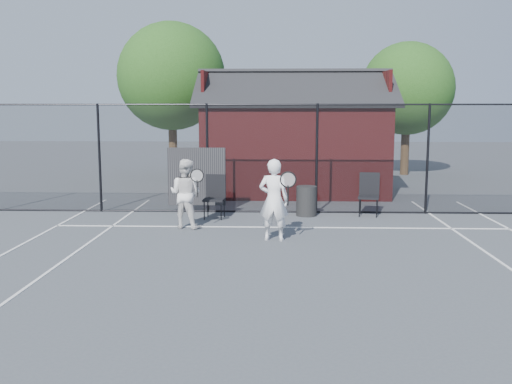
{
  "coord_description": "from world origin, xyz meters",
  "views": [
    {
      "loc": [
        -0.09,
        -10.57,
        2.84
      ],
      "look_at": [
        -0.53,
        1.4,
        1.1
      ],
      "focal_mm": 40.0,
      "sensor_mm": 36.0,
      "label": 1
    }
  ],
  "objects_px": {
    "chair_right": "(369,195)",
    "waste_bin": "(307,201)",
    "clubhouse": "(294,146)",
    "player_front": "(274,200)",
    "chair_left": "(214,197)",
    "player_back": "(185,194)"
  },
  "relations": [
    {
      "from": "chair_left",
      "to": "player_back",
      "type": "bearing_deg",
      "value": -109.73
    },
    {
      "from": "clubhouse",
      "to": "waste_bin",
      "type": "relative_size",
      "value": 8.11
    },
    {
      "from": "player_back",
      "to": "chair_right",
      "type": "distance_m",
      "value": 4.97
    },
    {
      "from": "clubhouse",
      "to": "chair_right",
      "type": "relative_size",
      "value": 5.78
    },
    {
      "from": "chair_left",
      "to": "waste_bin",
      "type": "height_order",
      "value": "chair_left"
    },
    {
      "from": "chair_left",
      "to": "clubhouse",
      "type": "bearing_deg",
      "value": 70.89
    },
    {
      "from": "player_front",
      "to": "player_back",
      "type": "height_order",
      "value": "player_front"
    },
    {
      "from": "clubhouse",
      "to": "chair_right",
      "type": "bearing_deg",
      "value": -66.89
    },
    {
      "from": "waste_bin",
      "to": "player_front",
      "type": "bearing_deg",
      "value": -106.36
    },
    {
      "from": "waste_bin",
      "to": "chair_left",
      "type": "bearing_deg",
      "value": -169.11
    },
    {
      "from": "clubhouse",
      "to": "chair_right",
      "type": "xyz_separation_m",
      "value": [
        1.88,
        -4.4,
        -1.04
      ]
    },
    {
      "from": "chair_left",
      "to": "chair_right",
      "type": "height_order",
      "value": "chair_right"
    },
    {
      "from": "chair_right",
      "to": "waste_bin",
      "type": "xyz_separation_m",
      "value": [
        -1.66,
        -0.03,
        -0.16
      ]
    },
    {
      "from": "clubhouse",
      "to": "player_back",
      "type": "xyz_separation_m",
      "value": [
        -2.78,
        -6.1,
        -0.77
      ]
    },
    {
      "from": "player_front",
      "to": "chair_right",
      "type": "relative_size",
      "value": 1.59
    },
    {
      "from": "clubhouse",
      "to": "waste_bin",
      "type": "distance_m",
      "value": 4.6
    },
    {
      "from": "player_back",
      "to": "chair_left",
      "type": "height_order",
      "value": "player_back"
    },
    {
      "from": "clubhouse",
      "to": "chair_left",
      "type": "height_order",
      "value": "clubhouse"
    },
    {
      "from": "player_back",
      "to": "player_front",
      "type": "bearing_deg",
      "value": -30.74
    },
    {
      "from": "clubhouse",
      "to": "player_back",
      "type": "relative_size",
      "value": 3.9
    },
    {
      "from": "clubhouse",
      "to": "player_front",
      "type": "height_order",
      "value": "clubhouse"
    },
    {
      "from": "clubhouse",
      "to": "player_front",
      "type": "relative_size",
      "value": 3.63
    }
  ]
}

